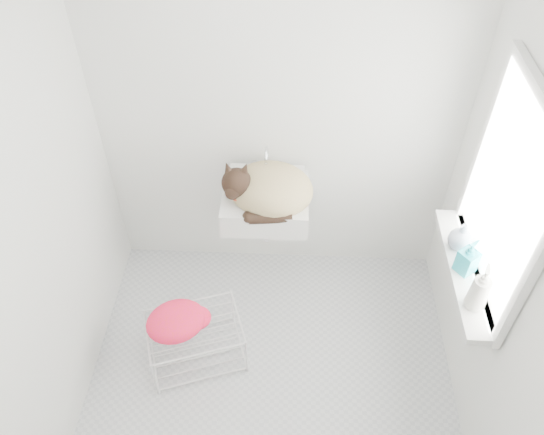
{
  "coord_description": "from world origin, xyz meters",
  "views": [
    {
      "loc": [
        0.08,
        -1.67,
        3.04
      ],
      "look_at": [
        -0.02,
        0.5,
        0.88
      ],
      "focal_mm": 35.86,
      "sensor_mm": 36.0,
      "label": 1
    }
  ],
  "objects_px": {
    "bottle_a": "(473,306)",
    "bottle_b": "(464,270)",
    "sink": "(266,193)",
    "bottle_c": "(457,247)",
    "cat": "(267,190)",
    "wire_rack": "(196,342)"
  },
  "relations": [
    {
      "from": "sink",
      "to": "bottle_c",
      "type": "height_order",
      "value": "sink"
    },
    {
      "from": "wire_rack",
      "to": "bottle_b",
      "type": "relative_size",
      "value": 2.7
    },
    {
      "from": "sink",
      "to": "cat",
      "type": "xyz_separation_m",
      "value": [
        0.01,
        -0.02,
        0.04
      ]
    },
    {
      "from": "cat",
      "to": "bottle_b",
      "type": "bearing_deg",
      "value": -17.02
    },
    {
      "from": "wire_rack",
      "to": "bottle_a",
      "type": "distance_m",
      "value": 1.63
    },
    {
      "from": "sink",
      "to": "cat",
      "type": "distance_m",
      "value": 0.05
    },
    {
      "from": "bottle_a",
      "to": "wire_rack",
      "type": "bearing_deg",
      "value": 173.51
    },
    {
      "from": "bottle_b",
      "to": "bottle_c",
      "type": "height_order",
      "value": "bottle_b"
    },
    {
      "from": "wire_rack",
      "to": "bottle_c",
      "type": "relative_size",
      "value": 3.25
    },
    {
      "from": "sink",
      "to": "cat",
      "type": "height_order",
      "value": "cat"
    },
    {
      "from": "bottle_c",
      "to": "cat",
      "type": "bearing_deg",
      "value": 160.71
    },
    {
      "from": "sink",
      "to": "bottle_c",
      "type": "bearing_deg",
      "value": -20.01
    },
    {
      "from": "sink",
      "to": "wire_rack",
      "type": "relative_size",
      "value": 0.95
    },
    {
      "from": "bottle_a",
      "to": "bottle_c",
      "type": "relative_size",
      "value": 1.35
    },
    {
      "from": "bottle_b",
      "to": "bottle_c",
      "type": "distance_m",
      "value": 0.16
    },
    {
      "from": "bottle_b",
      "to": "bottle_c",
      "type": "relative_size",
      "value": 1.2
    },
    {
      "from": "cat",
      "to": "bottle_a",
      "type": "xyz_separation_m",
      "value": [
        1.06,
        -0.76,
        -0.04
      ]
    },
    {
      "from": "sink",
      "to": "bottle_c",
      "type": "distance_m",
      "value": 1.14
    },
    {
      "from": "wire_rack",
      "to": "bottle_b",
      "type": "xyz_separation_m",
      "value": [
        1.47,
        0.06,
        0.7
      ]
    },
    {
      "from": "sink",
      "to": "bottle_b",
      "type": "distance_m",
      "value": 1.2
    },
    {
      "from": "sink",
      "to": "cat",
      "type": "relative_size",
      "value": 0.93
    },
    {
      "from": "bottle_a",
      "to": "bottle_b",
      "type": "bearing_deg",
      "value": 90.0
    }
  ]
}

